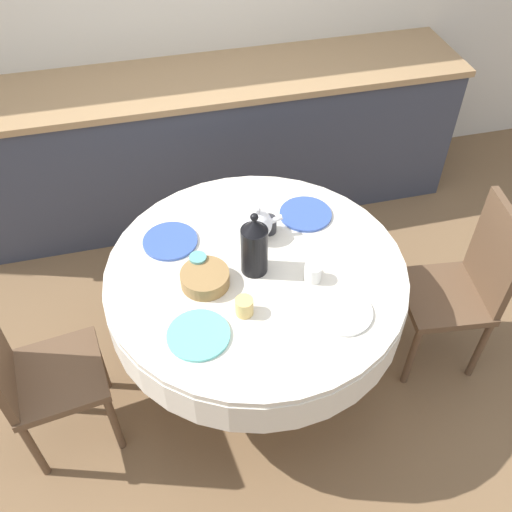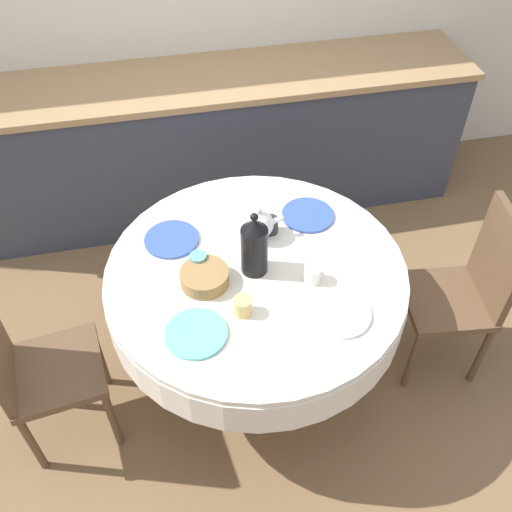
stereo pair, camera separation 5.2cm
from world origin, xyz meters
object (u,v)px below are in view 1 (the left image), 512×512
object	(u,v)px
teapot	(258,224)
chair_left	(464,283)
coffee_carafe	(254,246)
chair_right	(32,371)

from	to	relation	value
teapot	chair_left	bearing A→B (deg)	-18.29
coffee_carafe	teapot	bearing A→B (deg)	71.76
chair_left	coffee_carafe	world-z (taller)	coffee_carafe
chair_left	teapot	bearing A→B (deg)	78.42
chair_right	coffee_carafe	distance (m)	1.07
coffee_carafe	teapot	size ratio (longest dim) A/B	1.71
coffee_carafe	chair_left	bearing A→B (deg)	-6.86
chair_left	coffee_carafe	xyz separation A→B (m)	(-1.01, 0.12, 0.37)
coffee_carafe	teapot	distance (m)	0.21
chair_right	teapot	distance (m)	1.16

